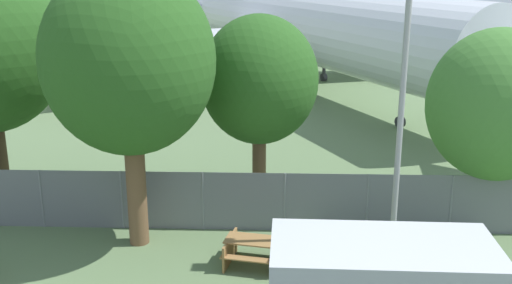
# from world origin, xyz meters

# --- Properties ---
(perimeter_fence) EXTENTS (56.07, 0.07, 1.90)m
(perimeter_fence) POSITION_xyz_m (-0.00, 10.20, 0.95)
(perimeter_fence) COLOR slate
(perimeter_fence) RESTS_ON ground
(airplane) EXTENTS (33.49, 41.75, 13.54)m
(airplane) POSITION_xyz_m (3.61, 33.21, 4.22)
(airplane) COLOR silver
(airplane) RESTS_ON ground
(picnic_bench_open_grass) EXTENTS (1.84, 1.68, 0.76)m
(picnic_bench_open_grass) POSITION_xyz_m (1.69, 7.94, 0.47)
(picnic_bench_open_grass) COLOR olive
(picnic_bench_open_grass) RESTS_ON ground
(tree_near_hangar) EXTENTS (4.81, 4.81, 8.14)m
(tree_near_hangar) POSITION_xyz_m (-1.81, 9.20, 5.45)
(tree_near_hangar) COLOR brown
(tree_near_hangar) RESTS_ON ground
(tree_left_of_cabin) EXTENTS (4.16, 4.16, 6.31)m
(tree_left_of_cabin) POSITION_xyz_m (8.82, 10.54, 4.00)
(tree_left_of_cabin) COLOR brown
(tree_left_of_cabin) RESTS_ON ground
(tree_behind_benches) EXTENTS (3.88, 3.88, 6.54)m
(tree_behind_benches) POSITION_xyz_m (1.68, 12.29, 4.37)
(tree_behind_benches) COLOR brown
(tree_behind_benches) RESTS_ON ground
(light_mast) EXTENTS (0.44, 0.44, 7.91)m
(light_mast) POSITION_xyz_m (5.51, 8.22, 4.82)
(light_mast) COLOR #99999E
(light_mast) RESTS_ON ground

